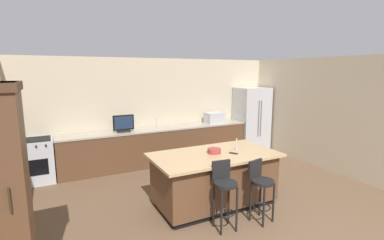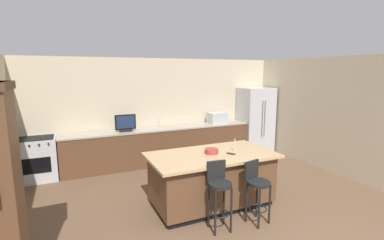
# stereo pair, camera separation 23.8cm
# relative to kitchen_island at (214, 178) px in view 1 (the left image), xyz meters

# --- Properties ---
(wall_back) EXTENTS (7.03, 0.12, 2.61)m
(wall_back) POSITION_rel_kitchen_island_xyz_m (-0.00, 2.88, 0.84)
(wall_back) COLOR beige
(wall_back) RESTS_ON ground_plane
(wall_right) EXTENTS (0.12, 5.49, 2.61)m
(wall_right) POSITION_rel_kitchen_island_xyz_m (3.31, 0.34, 0.84)
(wall_right) COLOR beige
(wall_right) RESTS_ON ground_plane
(counter_back) EXTENTS (4.72, 0.62, 0.90)m
(counter_back) POSITION_rel_kitchen_island_xyz_m (-0.07, 2.50, -0.01)
(counter_back) COLOR brown
(counter_back) RESTS_ON ground_plane
(kitchen_island) EXTENTS (2.13, 1.16, 0.91)m
(kitchen_island) POSITION_rel_kitchen_island_xyz_m (0.00, 0.00, 0.00)
(kitchen_island) COLOR black
(kitchen_island) RESTS_ON ground_plane
(refrigerator) EXTENTS (0.91, 0.73, 1.82)m
(refrigerator) POSITION_rel_kitchen_island_xyz_m (2.75, 2.46, 0.45)
(refrigerator) COLOR #B7BABF
(refrigerator) RESTS_ON ground_plane
(range_oven) EXTENTS (0.77, 0.63, 0.92)m
(range_oven) POSITION_rel_kitchen_island_xyz_m (-2.82, 2.50, -0.01)
(range_oven) COLOR #B7BABF
(range_oven) RESTS_ON ground_plane
(microwave) EXTENTS (0.48, 0.36, 0.28)m
(microwave) POSITION_rel_kitchen_island_xyz_m (1.52, 2.50, 0.58)
(microwave) COLOR #B7BABF
(microwave) RESTS_ON counter_back
(tv_monitor) EXTENTS (0.48, 0.16, 0.40)m
(tv_monitor) POSITION_rel_kitchen_island_xyz_m (-0.96, 2.45, 0.62)
(tv_monitor) COLOR black
(tv_monitor) RESTS_ON counter_back
(sink_faucet_back) EXTENTS (0.02, 0.02, 0.24)m
(sink_faucet_back) POSITION_rel_kitchen_island_xyz_m (-0.10, 2.60, 0.56)
(sink_faucet_back) COLOR #B2B2B7
(sink_faucet_back) RESTS_ON counter_back
(sink_faucet_island) EXTENTS (0.02, 0.02, 0.22)m
(sink_faucet_island) POSITION_rel_kitchen_island_xyz_m (0.44, 0.00, 0.55)
(sink_faucet_island) COLOR #B2B2B7
(sink_faucet_island) RESTS_ON kitchen_island
(bar_stool_left) EXTENTS (0.34, 0.35, 1.00)m
(bar_stool_left) POSITION_rel_kitchen_island_xyz_m (-0.27, -0.72, 0.14)
(bar_stool_left) COLOR black
(bar_stool_left) RESTS_ON ground_plane
(bar_stool_right) EXTENTS (0.35, 0.37, 0.95)m
(bar_stool_right) POSITION_rel_kitchen_island_xyz_m (0.34, -0.79, 0.10)
(bar_stool_right) COLOR black
(bar_stool_right) RESTS_ON ground_plane
(fruit_bowl) EXTENTS (0.23, 0.23, 0.08)m
(fruit_bowl) POSITION_rel_kitchen_island_xyz_m (0.00, 0.03, 0.48)
(fruit_bowl) COLOR #993833
(fruit_bowl) RESTS_ON kitchen_island
(cell_phone) EXTENTS (0.13, 0.17, 0.01)m
(cell_phone) POSITION_rel_kitchen_island_xyz_m (0.29, -0.13, 0.45)
(cell_phone) COLOR black
(cell_phone) RESTS_ON kitchen_island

